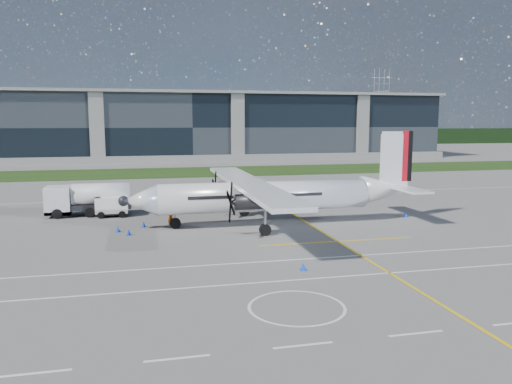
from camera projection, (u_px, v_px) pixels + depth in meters
The scene contains 17 objects.
ground at pixel (212, 177), 80.87m from camera, with size 400.00×400.00×0.00m, color #615F5C.
grass_strip at pixel (206, 172), 88.58m from camera, with size 400.00×18.00×0.04m, color #1A320D.
terminal_building at pixel (188, 127), 118.41m from camera, with size 120.00×20.00×15.00m, color black.
tree_line at pixel (173, 138), 176.94m from camera, with size 400.00×6.00×6.00m, color black.
pylon_east at pixel (381, 106), 203.74m from camera, with size 9.00×4.60×30.00m, color gray, non-canonical shape.
yellow_taxiway_centerline at pixel (280, 206), 52.58m from camera, with size 0.20×70.00×0.01m, color yellow.
white_lane_line at pixel (342, 277), 28.76m from camera, with size 90.00×0.15×0.01m, color white.
turboprop_aircraft at pixel (275, 178), 42.94m from camera, with size 25.83×26.79×8.04m, color white, non-canonical shape.
fuel_tanker_truck at pixel (82, 200), 47.22m from camera, with size 8.16×2.65×3.06m, color silver, non-canonical shape.
baggage_tug at pixel (112, 207), 46.83m from camera, with size 3.13×1.88×1.88m, color white, non-canonical shape.
ground_crew_person at pixel (171, 216), 41.86m from camera, with size 0.85×0.60×2.08m, color #F25907.
safety_cone_nose_stbd at pixel (144, 224), 42.17m from camera, with size 0.36×0.36×0.50m, color #0C3ACC.
safety_cone_portwing at pixel (303, 266), 29.94m from camera, with size 0.36×0.36×0.50m, color #0C3ACC.
safety_cone_nose_port at pixel (129, 232), 39.21m from camera, with size 0.36×0.36×0.50m, color #0C3ACC.
safety_cone_tail at pixel (406, 214), 46.62m from camera, with size 0.36×0.36×0.50m, color #0C3ACC.
safety_cone_stbdwing at pixel (227, 198), 56.71m from camera, with size 0.36×0.36×0.50m, color #0C3ACC.
safety_cone_fwd at pixel (118, 229), 40.33m from camera, with size 0.36×0.36×0.50m, color #0C3ACC.
Camera 1 is at (-11.06, -39.97, 8.89)m, focal length 35.00 mm.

